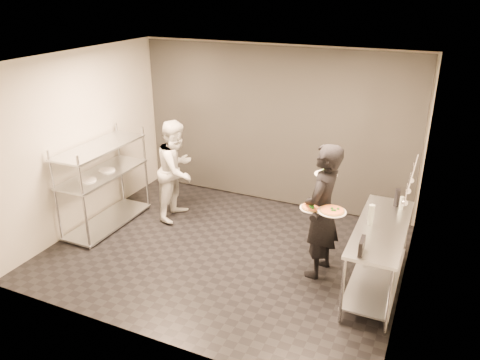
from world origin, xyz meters
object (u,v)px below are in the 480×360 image
at_px(waiter, 322,212).
at_px(salad_plate, 326,173).
at_px(pass_rack, 104,181).
at_px(chef, 177,170).
at_px(bottle_green, 371,215).
at_px(pizza_plate_near, 312,207).
at_px(pizza_plate_far, 332,211).
at_px(prep_counter, 379,247).
at_px(bottle_dark, 397,198).
at_px(bottle_clear, 402,203).
at_px(pos_monitor, 362,246).

distance_m(waiter, salad_plate, 0.53).
relative_size(pass_rack, waiter, 0.86).
relative_size(chef, bottle_green, 6.34).
distance_m(pizza_plate_near, pizza_plate_far, 0.30).
relative_size(pass_rack, prep_counter, 0.89).
height_order(prep_counter, salad_plate, salad_plate).
bearing_deg(bottle_dark, prep_counter, -97.52).
distance_m(prep_counter, waiter, 0.84).
relative_size(pass_rack, bottle_green, 6.01).
distance_m(salad_plate, bottle_dark, 1.01).
bearing_deg(bottle_clear, pos_monitor, -101.73).
relative_size(pizza_plate_far, bottle_green, 1.33).
relative_size(prep_counter, bottle_clear, 10.21).
bearing_deg(bottle_clear, chef, 177.69).
bearing_deg(salad_plate, pizza_plate_near, -94.21).
distance_m(pass_rack, prep_counter, 4.33).
height_order(waiter, chef, waiter).
bearing_deg(pizza_plate_near, bottle_green, 6.77).
bearing_deg(chef, bottle_green, -104.87).
xyz_separation_m(pass_rack, pizza_plate_near, (3.46, -0.09, 0.28)).
bearing_deg(bottle_dark, bottle_clear, -41.58).
height_order(salad_plate, bottle_dark, salad_plate).
bearing_deg(pizza_plate_far, prep_counter, 17.19).
bearing_deg(bottle_green, pos_monitor, -87.81).
bearing_deg(pizza_plate_near, pass_rack, 178.44).
bearing_deg(prep_counter, bottle_green, -175.96).
relative_size(prep_counter, salad_plate, 5.81).
relative_size(bottle_clear, bottle_dark, 0.71).
bearing_deg(pos_monitor, bottle_clear, 76.23).
xyz_separation_m(pass_rack, bottle_dark, (4.42, 0.66, 0.28)).
height_order(pos_monitor, bottle_clear, bottle_clear).
bearing_deg(bottle_dark, pass_rack, -171.49).
bearing_deg(pass_rack, chef, 39.13).
height_order(pizza_plate_far, bottle_clear, pizza_plate_far).
distance_m(pizza_plate_far, bottle_clear, 1.09).
relative_size(prep_counter, bottle_green, 6.76).
bearing_deg(bottle_clear, bottle_dark, 138.42).
relative_size(pos_monitor, bottle_dark, 0.93).
distance_m(prep_counter, bottle_green, 0.45).
xyz_separation_m(waiter, chef, (-2.63, 0.68, -0.09)).
bearing_deg(pizza_plate_far, pos_monitor, -48.40).
height_order(chef, salad_plate, chef).
bearing_deg(pizza_plate_far, bottle_dark, 50.98).
bearing_deg(chef, pizza_plate_near, -110.17).
relative_size(pass_rack, pizza_plate_near, 5.12).
bearing_deg(bottle_green, salad_plate, 150.00).
xyz_separation_m(waiter, pos_monitor, (0.66, -0.78, 0.07)).
height_order(pizza_plate_near, bottle_green, bottle_green).
bearing_deg(prep_counter, pizza_plate_far, -162.81).
distance_m(waiter, chef, 2.72).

